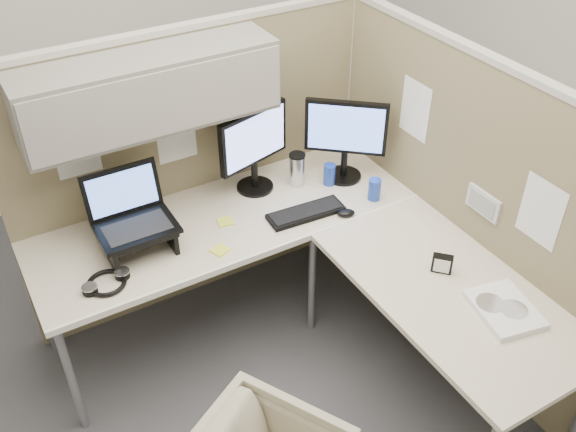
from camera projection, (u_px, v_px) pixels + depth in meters
ground at (295, 374)px, 3.40m from camera, size 4.50×4.50×0.00m
partition_back at (176, 136)px, 3.23m from camera, size 2.00×0.36×1.63m
partition_right at (457, 206)px, 3.22m from camera, size 0.07×2.03×1.63m
desk at (305, 254)px, 3.12m from camera, size 2.00×1.98×0.73m
monitor_left at (254, 144)px, 3.34m from camera, size 0.43×0.20×0.47m
monitor_right at (346, 134)px, 3.43m from camera, size 0.36×0.31×0.47m
laptop_station at (134, 223)px, 3.01m from camera, size 0.37×0.31×0.38m
keyboard at (306, 213)px, 3.30m from camera, size 0.41×0.16×0.02m
mouse at (346, 213)px, 3.30m from camera, size 0.11×0.09×0.03m
travel_mug at (297, 169)px, 3.48m from camera, size 0.09×0.09×0.19m
soda_can_green at (374, 189)px, 3.39m from camera, size 0.07×0.07×0.12m
soda_can_silver at (329, 175)px, 3.50m from camera, size 0.07×0.07×0.12m
sticky_note_d at (225, 221)px, 3.26m from camera, size 0.09×0.09×0.01m
sticky_note_a at (220, 250)px, 3.08m from camera, size 0.10×0.10×0.01m
sticky_note_c at (161, 230)px, 3.20m from camera, size 0.10×0.10×0.01m
headphones at (107, 283)px, 2.88m from camera, size 0.23×0.21×0.03m
paper_stack at (504, 309)px, 2.74m from camera, size 0.29×0.34×0.03m
desk_clock at (442, 264)px, 2.93m from camera, size 0.09×0.09×0.09m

